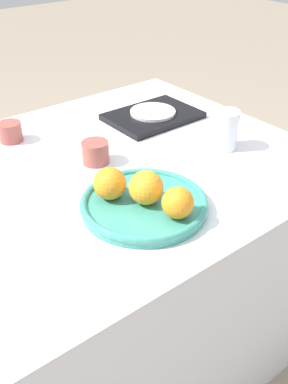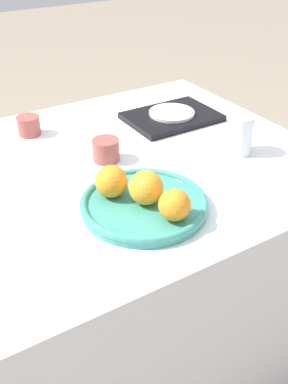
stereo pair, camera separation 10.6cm
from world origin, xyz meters
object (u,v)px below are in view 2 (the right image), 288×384
object	(u,v)px
orange_1	(146,188)
cup_0	(29,126)
fruit_platter	(144,204)
water_glass	(240,134)
serving_tray	(172,117)
side_plate	(172,113)
orange_2	(175,205)
cup_1	(106,150)
orange_0	(111,181)

from	to	relation	value
orange_1	cup_0	bearing A→B (deg)	99.89
fruit_platter	water_glass	distance (m)	0.41
serving_tray	side_plate	distance (m)	0.02
orange_2	water_glass	distance (m)	0.42
side_plate	cup_0	size ratio (longest dim) A/B	2.16
cup_0	cup_1	world-z (taller)	cup_1
serving_tray	orange_0	bearing A→B (deg)	-140.47
fruit_platter	cup_1	size ratio (longest dim) A/B	4.02
orange_0	cup_1	xyz separation A→B (m)	(0.09, 0.20, -0.03)
water_glass	serving_tray	size ratio (longest dim) A/B	0.39
cup_1	fruit_platter	bearing A→B (deg)	-97.98
orange_0	orange_2	bearing A→B (deg)	-64.81
side_plate	cup_1	world-z (taller)	cup_1
orange_1	water_glass	world-z (taller)	water_glass
fruit_platter	orange_2	distance (m)	0.10
orange_2	serving_tray	size ratio (longest dim) A/B	0.25
orange_0	water_glass	world-z (taller)	water_glass
orange_1	serving_tray	world-z (taller)	orange_1
orange_1	side_plate	size ratio (longest dim) A/B	0.53
side_plate	orange_1	bearing A→B (deg)	-131.04
cup_1	cup_0	bearing A→B (deg)	114.99
cup_0	cup_1	bearing A→B (deg)	-65.01
orange_1	side_plate	bearing A→B (deg)	48.96
fruit_platter	water_glass	size ratio (longest dim) A/B	2.64
water_glass	side_plate	size ratio (longest dim) A/B	0.76
orange_1	serving_tray	bearing A→B (deg)	48.96
fruit_platter	orange_1	bearing A→B (deg)	-39.56
water_glass	orange_1	bearing A→B (deg)	-164.24
orange_0	cup_1	bearing A→B (deg)	66.20
orange_2	fruit_platter	bearing A→B (deg)	104.39
serving_tray	cup_1	bearing A→B (deg)	-156.89
fruit_platter	serving_tray	distance (m)	0.54
cup_0	cup_1	xyz separation A→B (m)	(0.13, -0.28, 0.00)
fruit_platter	side_plate	bearing A→B (deg)	48.47
orange_0	side_plate	bearing A→B (deg)	39.53
fruit_platter	orange_1	size ratio (longest dim) A/B	3.75
orange_1	orange_2	distance (m)	0.09
fruit_platter	cup_1	bearing A→B (deg)	82.02
orange_2	serving_tray	bearing A→B (deg)	56.00
fruit_platter	cup_0	bearing A→B (deg)	99.58
orange_1	orange_2	world-z (taller)	orange_1
orange_2	cup_0	distance (m)	0.65
orange_0	fruit_platter	bearing A→B (deg)	-52.64
orange_0	orange_1	world-z (taller)	orange_1
fruit_platter	cup_0	xyz separation A→B (m)	(-0.09, 0.55, 0.01)
cup_0	serving_tray	bearing A→B (deg)	-17.41
cup_0	fruit_platter	bearing A→B (deg)	-80.42
orange_2	water_glass	size ratio (longest dim) A/B	0.63
water_glass	cup_1	bearing A→B (deg)	155.39
orange_2	cup_0	bearing A→B (deg)	100.28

